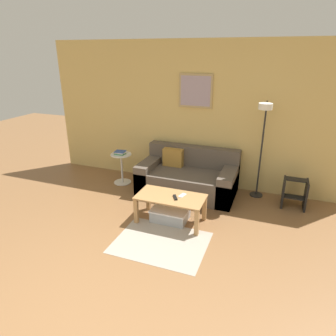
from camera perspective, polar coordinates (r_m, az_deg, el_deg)
name	(u,v)px	position (r m, az deg, el deg)	size (l,w,h in m)	color
wall_back	(193,115)	(5.45, 4.77, 9.98)	(5.60, 0.09, 2.55)	#D6B76B
area_rug	(161,242)	(4.05, -1.37, -13.97)	(1.19, 0.92, 0.01)	#A39989
couch	(188,177)	(5.29, 3.81, -1.82)	(1.66, 0.89, 0.76)	brown
coffee_table	(171,201)	(4.34, 0.51, -6.30)	(0.98, 0.50, 0.41)	#AD7F4C
storage_bin	(170,214)	(4.49, 0.43, -8.74)	(0.54, 0.41, 0.19)	#9EA3A8
floor_lamp	(263,131)	(4.88, 17.64, 6.66)	(0.22, 0.53, 1.64)	black
side_table	(122,166)	(5.68, -8.82, 0.46)	(0.39, 0.39, 0.58)	silver
book_stack	(120,152)	(5.60, -9.06, 2.94)	(0.21, 0.20, 0.06)	#387F4C
remote_control	(175,197)	(4.25, 1.38, -5.62)	(0.04, 0.15, 0.02)	black
cell_phone	(182,195)	(4.32, 2.74, -5.22)	(0.07, 0.14, 0.01)	silver
step_stool	(294,193)	(5.20, 22.95, -4.33)	(0.37, 0.34, 0.46)	black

